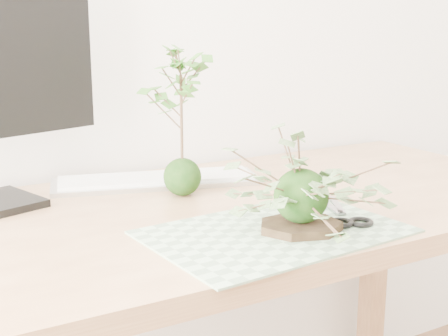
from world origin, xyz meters
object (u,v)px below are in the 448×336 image
(desk, at_px, (210,247))
(keyboard, at_px, (157,180))
(ivy_kokedama, at_px, (302,170))
(maple_kokedama, at_px, (181,84))

(desk, height_order, keyboard, keyboard)
(desk, xyz_separation_m, keyboard, (-0.02, 0.22, 0.10))
(desk, xyz_separation_m, ivy_kokedama, (0.06, -0.22, 0.20))
(maple_kokedama, xyz_separation_m, keyboard, (-0.01, 0.12, -0.23))
(desk, distance_m, keyboard, 0.24)
(ivy_kokedama, relative_size, keyboard, 0.58)
(ivy_kokedama, relative_size, maple_kokedama, 0.84)
(desk, bearing_deg, keyboard, 95.63)
(maple_kokedama, distance_m, keyboard, 0.26)
(maple_kokedama, relative_size, keyboard, 0.69)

